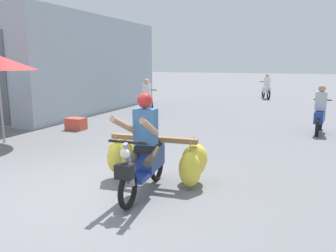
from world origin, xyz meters
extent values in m
plane|color=slate|center=(0.00, 0.00, 0.00)|extent=(120.00, 120.00, 0.00)
torus|color=black|center=(0.83, -0.09, 0.28)|extent=(0.12, 0.56, 0.56)
torus|color=black|center=(0.74, 1.10, 0.28)|extent=(0.12, 0.56, 0.56)
cube|color=navy|center=(0.79, 0.41, 0.32)|extent=(0.28, 0.58, 0.08)
cube|color=navy|center=(0.76, 0.80, 0.50)|extent=(0.33, 0.66, 0.36)
cube|color=black|center=(0.77, 0.72, 0.72)|extent=(0.31, 0.62, 0.10)
cylinder|color=gray|center=(0.83, -0.03, 0.62)|extent=(0.09, 0.29, 0.69)
cylinder|color=black|center=(0.83, -0.07, 0.96)|extent=(0.56, 0.08, 0.04)
sphere|color=silver|center=(0.84, -0.15, 0.82)|extent=(0.14, 0.14, 0.14)
cube|color=black|center=(0.84, -0.19, 0.58)|extent=(0.25, 0.18, 0.20)
cube|color=navy|center=(0.83, -0.09, 0.58)|extent=(0.12, 0.29, 0.04)
cube|color=olive|center=(0.75, 0.95, 0.78)|extent=(1.50, 0.22, 0.08)
cube|color=olive|center=(0.73, 1.13, 0.75)|extent=(1.35, 0.19, 0.06)
ellipsoid|color=gold|center=(1.35, 1.28, 0.39)|extent=(0.50, 0.46, 0.56)
cylinder|color=#998459|center=(1.35, 1.28, 0.71)|extent=(0.02, 0.02, 0.15)
ellipsoid|color=yellow|center=(1.40, 0.93, 0.34)|extent=(0.42, 0.40, 0.58)
cylinder|color=#998459|center=(1.40, 0.93, 0.70)|extent=(0.02, 0.02, 0.19)
ellipsoid|color=yellow|center=(0.11, 0.82, 0.41)|extent=(0.41, 0.38, 0.52)
cylinder|color=#998459|center=(0.11, 0.82, 0.71)|extent=(0.02, 0.02, 0.15)
ellipsoid|color=yellow|center=(0.22, 0.93, 0.43)|extent=(0.45, 0.42, 0.58)
cylinder|color=#998459|center=(0.22, 0.93, 0.74)|extent=(0.02, 0.02, 0.11)
ellipsoid|color=yellow|center=(0.04, 1.00, 0.46)|extent=(0.45, 0.42, 0.47)
cylinder|color=#998459|center=(0.04, 1.00, 0.73)|extent=(0.02, 0.02, 0.12)
ellipsoid|color=yellow|center=(1.44, 1.11, 0.48)|extent=(0.43, 0.40, 0.48)
cylinder|color=#998459|center=(1.44, 1.11, 0.74)|extent=(0.02, 0.02, 0.10)
cube|color=#386699|center=(0.77, 0.60, 1.05)|extent=(0.36, 0.25, 0.56)
sphere|color=#B22626|center=(0.78, 0.58, 1.46)|extent=(0.24, 0.24, 0.24)
cylinder|color=tan|center=(1.00, 0.28, 1.11)|extent=(0.20, 0.72, 0.39)
cylinder|color=tan|center=(0.61, 0.25, 1.11)|extent=(0.09, 0.72, 0.39)
cylinder|color=#4C4238|center=(0.92, 0.50, 0.62)|extent=(0.16, 0.45, 0.27)
cylinder|color=#4C4238|center=(0.64, 0.47, 0.62)|extent=(0.16, 0.45, 0.27)
torus|color=black|center=(-2.78, 8.38, 0.26)|extent=(0.18, 0.53, 0.52)
torus|color=black|center=(-2.57, 7.30, 0.26)|extent=(0.18, 0.53, 0.52)
cube|color=#196638|center=(-2.66, 7.74, 0.50)|extent=(0.41, 0.93, 0.32)
cylinder|color=black|center=(-2.77, 8.33, 0.92)|extent=(0.50, 0.13, 0.04)
cube|color=silver|center=(-2.65, 7.72, 0.95)|extent=(0.33, 0.25, 0.52)
sphere|color=tan|center=(-2.66, 7.74, 1.30)|extent=(0.20, 0.20, 0.20)
torus|color=black|center=(3.55, 7.07, 0.26)|extent=(0.14, 0.53, 0.52)
torus|color=black|center=(3.42, 5.97, 0.26)|extent=(0.14, 0.53, 0.52)
cube|color=navy|center=(3.47, 6.42, 0.50)|extent=(0.34, 0.92, 0.32)
cylinder|color=black|center=(3.54, 7.02, 0.92)|extent=(0.50, 0.09, 0.04)
cube|color=#B2B7C6|center=(3.47, 6.40, 0.95)|extent=(0.32, 0.23, 0.52)
sphere|color=tan|center=(3.47, 6.42, 1.30)|extent=(0.20, 0.20, 0.20)
torus|color=black|center=(0.82, 16.08, 0.26)|extent=(0.26, 0.51, 0.52)
torus|color=black|center=(1.21, 15.05, 0.26)|extent=(0.26, 0.51, 0.52)
cube|color=silver|center=(1.05, 15.47, 0.50)|extent=(0.54, 0.93, 0.32)
cylinder|color=black|center=(0.83, 16.03, 0.92)|extent=(0.48, 0.21, 0.04)
cube|color=silver|center=(1.05, 15.45, 0.95)|extent=(0.35, 0.29, 0.52)
sphere|color=tan|center=(1.05, 15.47, 1.30)|extent=(0.20, 0.20, 0.20)
cube|color=#9EADB7|center=(-6.82, 7.96, 1.92)|extent=(4.64, 8.54, 3.83)
cylinder|color=#99999E|center=(-4.01, 2.16, 0.97)|extent=(0.05, 0.05, 1.94)
cube|color=#CC4C38|center=(-3.38, 4.26, 0.18)|extent=(0.56, 0.40, 0.36)
camera|label=1|loc=(3.02, -3.97, 2.03)|focal=35.76mm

